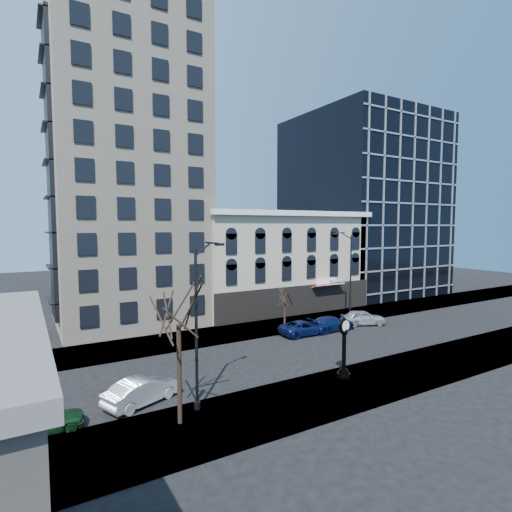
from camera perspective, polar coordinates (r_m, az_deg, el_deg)
ground at (r=33.33m, az=0.52°, el=-14.45°), size 160.00×160.00×0.00m
sidewalk_far at (r=40.09m, az=-5.47°, el=-11.12°), size 160.00×6.00×0.12m
sidewalk_near at (r=27.21m, az=9.69°, el=-18.82°), size 160.00×6.00×0.12m
cream_tower at (r=47.83m, az=-18.27°, el=14.47°), size 15.90×15.40×42.50m
victorian_row at (r=51.62m, az=2.91°, el=-0.93°), size 22.60×11.19×12.50m
glass_office at (r=68.09m, az=14.87°, el=6.95°), size 20.00×20.15×28.00m
street_clock at (r=29.40m, az=12.46°, el=-12.93°), size 0.97×0.97×4.28m
street_lamp_near at (r=23.38m, az=-7.26°, el=-3.46°), size 2.47×1.08×9.88m
street_lamp_far at (r=45.66m, az=12.55°, el=0.49°), size 2.48×1.23×10.11m
bare_tree_near at (r=21.56m, az=-11.04°, el=-6.54°), size 5.07×5.07×8.70m
bare_tree_far at (r=41.52m, az=4.13°, el=-5.20°), size 2.89×2.89×4.97m
warning_sign at (r=22.86m, az=-31.43°, el=-18.98°), size 0.85×0.16×2.63m
car_near_a at (r=24.91m, az=-28.16°, el=-19.98°), size 4.12×1.90×1.37m
car_near_b at (r=26.35m, az=-15.91°, el=-18.00°), size 5.07×3.37×1.58m
car_far_a at (r=40.18m, az=6.90°, el=-10.13°), size 5.20×2.54×1.42m
car_far_b at (r=42.17m, az=10.75°, el=-9.43°), size 5.24×2.26×1.50m
car_far_c at (r=45.22m, az=15.02°, el=-8.48°), size 5.12×3.69×1.62m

